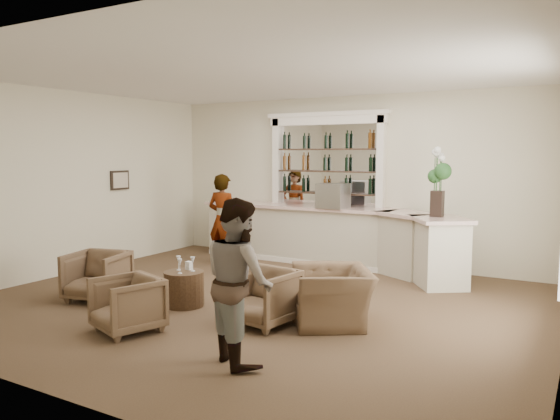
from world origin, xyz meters
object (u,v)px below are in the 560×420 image
Objects in this scene: guest at (239,281)px; espresso_machine at (333,196)px; sommelier at (223,220)px; bar_counter at (332,237)px; armchair_far at (332,296)px; flower_vase at (438,178)px; armchair_right at (262,297)px; cocktail_table at (184,289)px; armchair_center at (127,304)px; armchair_left at (97,276)px.

guest is 5.02m from espresso_machine.
espresso_machine is (1.95, 0.88, 0.48)m from sommelier.
guest reaches higher than espresso_machine.
armchair_far is (1.50, -3.27, -0.22)m from bar_counter.
flower_vase reaches higher than espresso_machine.
armchair_right is at bearing -76.20° from espresso_machine.
armchair_far is at bearing 9.17° from cocktail_table.
flower_vase is (2.07, -0.41, 0.40)m from espresso_machine.
guest reaches higher than armchair_center.
armchair_far is 3.64m from espresso_machine.
cocktail_table is 1.25m from armchair_center.
espresso_machine is (0.58, 4.76, 1.03)m from armchair_center.
guest is 1.35m from armchair_right.
guest is (1.87, -1.34, 0.62)m from cocktail_table.
cocktail_table is 0.71× the size of armchair_left.
bar_counter is at bearing 166.77° from flower_vase.
flower_vase reaches higher than armchair_right.
armchair_far is (2.17, 0.35, 0.10)m from cocktail_table.
sommelier is 2.38× the size of armchair_center.
guest is 2.31× the size of armchair_center.
armchair_right is 0.69× the size of flower_vase.
armchair_far is at bearing -2.71° from armchair_left.
sommelier reaches higher than guest.
bar_counter is 4.89m from armchair_center.
sommelier is at bearing -18.76° from guest.
armchair_center is at bearing -83.35° from cocktail_table.
armchair_left is (-1.32, -0.41, 0.12)m from cocktail_table.
armchair_left is 1.50× the size of espresso_machine.
flower_vase reaches higher than guest.
armchair_left is 2.76m from armchair_right.
guest is 4.64m from flower_vase.
armchair_left reaches higher than armchair_right.
armchair_far is 2.04× the size of espresso_machine.
guest is at bearing -31.16° from armchair_left.
guest is at bearing -43.67° from armchair_far.
flower_vase reaches higher than sommelier.
armchair_right is at bearing 132.23° from sommelier.
sommelier reaches higher than armchair_center.
espresso_machine is 2.15m from flower_vase.
armchair_left is at bearing -116.29° from bar_counter.
guest is (3.11, -3.99, -0.03)m from sommelier.
armchair_center is at bearing 29.98° from guest.
armchair_center is (1.47, -0.83, -0.02)m from armchair_left.
armchair_right is at bearing -112.54° from flower_vase.
cocktail_table is at bearing -2.22° from guest.
guest is 3.37m from armchair_left.
bar_counter is 3.69m from cocktail_table.
armchair_right is (2.66, -2.81, -0.53)m from sommelier.
armchair_center is 0.69× the size of armchair_far.
armchair_center is at bearing -85.62° from armchair_far.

